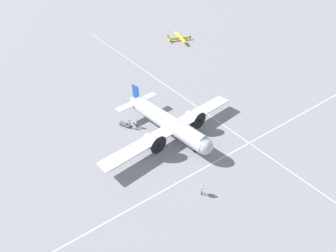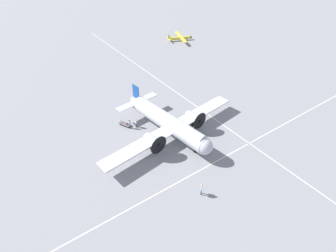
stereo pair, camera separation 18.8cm
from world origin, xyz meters
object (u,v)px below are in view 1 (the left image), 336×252
(crew_foreground, at_px, (202,188))
(passenger_boarding, at_px, (136,122))
(ramp_agent, at_px, (129,123))
(baggage_cart, at_px, (125,124))
(airliner_main, at_px, (170,123))
(light_aircraft_distant, at_px, (179,38))
(suitcase_near_door, at_px, (128,124))

(crew_foreground, height_order, passenger_boarding, crew_foreground)
(ramp_agent, bearing_deg, baggage_cart, 116.41)
(crew_foreground, relative_size, ramp_agent, 1.10)
(airliner_main, bearing_deg, baggage_cart, -151.54)
(crew_foreground, relative_size, baggage_cart, 0.79)
(crew_foreground, distance_m, light_aircraft_distant, 60.20)
(ramp_agent, distance_m, suitcase_near_door, 1.14)
(airliner_main, relative_size, crew_foreground, 14.67)
(passenger_boarding, bearing_deg, light_aircraft_distant, 143.95)
(ramp_agent, bearing_deg, light_aircraft_distant, 52.56)
(airliner_main, distance_m, ramp_agent, 7.53)
(airliner_main, bearing_deg, ramp_agent, -148.33)
(crew_foreground, relative_size, suitcase_near_door, 2.88)
(airliner_main, bearing_deg, light_aircraft_distant, 133.28)
(ramp_agent, height_order, baggage_cart, ramp_agent)
(passenger_boarding, distance_m, ramp_agent, 1.11)
(light_aircraft_distant, bearing_deg, passenger_boarding, -116.35)
(suitcase_near_door, bearing_deg, baggage_cart, 139.00)
(ramp_agent, bearing_deg, passenger_boarding, -8.58)
(ramp_agent, xyz_separation_m, light_aircraft_distant, (34.76, 31.47, -0.23))
(airliner_main, height_order, baggage_cart, airliner_main)
(ramp_agent, height_order, light_aircraft_distant, light_aircraft_distant)
(suitcase_near_door, bearing_deg, light_aircraft_distant, 41.41)
(passenger_boarding, height_order, light_aircraft_distant, light_aircraft_distant)
(airliner_main, relative_size, passenger_boarding, 15.58)
(light_aircraft_distant, bearing_deg, suitcase_near_door, -118.30)
(crew_foreground, relative_size, light_aircraft_distant, 0.18)
(passenger_boarding, distance_m, suitcase_near_door, 1.76)
(suitcase_near_door, height_order, light_aircraft_distant, light_aircraft_distant)
(ramp_agent, relative_size, light_aircraft_distant, 0.16)
(crew_foreground, distance_m, baggage_cart, 19.56)
(crew_foreground, bearing_deg, airliner_main, 27.19)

